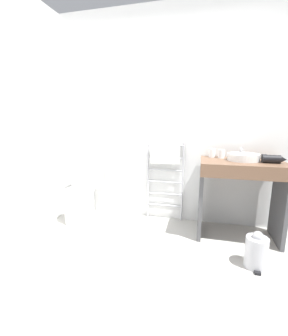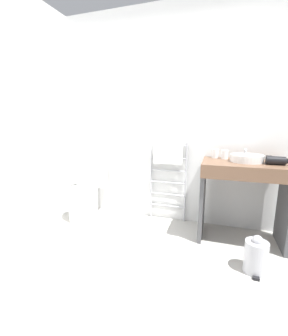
# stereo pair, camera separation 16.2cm
# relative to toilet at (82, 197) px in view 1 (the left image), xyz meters

# --- Properties ---
(ground_plane) EXTENTS (12.00, 12.00, 0.00)m
(ground_plane) POSITION_rel_toilet_xyz_m (0.98, -1.23, -0.31)
(ground_plane) COLOR #B2AFA8
(wall_back) EXTENTS (2.93, 0.12, 2.61)m
(wall_back) POSITION_rel_toilet_xyz_m (0.98, 0.39, 0.99)
(wall_back) COLOR white
(wall_back) RESTS_ON ground_plane
(wall_side) EXTENTS (0.12, 2.30, 2.61)m
(wall_side) POSITION_rel_toilet_xyz_m (-0.43, -0.45, 0.99)
(wall_side) COLOR white
(wall_side) RESTS_ON ground_plane
(toilet) EXTENTS (0.40, 0.51, 0.78)m
(toilet) POSITION_rel_toilet_xyz_m (0.00, 0.00, 0.00)
(toilet) COLOR white
(toilet) RESTS_ON ground_plane
(towel_radiator) EXTENTS (0.48, 0.06, 1.02)m
(towel_radiator) POSITION_rel_toilet_xyz_m (1.04, 0.28, 0.42)
(towel_radiator) COLOR silver
(towel_radiator) RESTS_ON ground_plane
(vanity_counter) EXTENTS (0.85, 0.55, 0.86)m
(vanity_counter) POSITION_rel_toilet_xyz_m (1.90, 0.02, 0.26)
(vanity_counter) COLOR brown
(vanity_counter) RESTS_ON ground_plane
(sink_basin) EXTENTS (0.32, 0.32, 0.07)m
(sink_basin) POSITION_rel_toilet_xyz_m (1.91, 0.06, 0.59)
(sink_basin) COLOR white
(sink_basin) RESTS_ON vanity_counter
(faucet) EXTENTS (0.02, 0.10, 0.12)m
(faucet) POSITION_rel_toilet_xyz_m (1.91, 0.24, 0.63)
(faucet) COLOR silver
(faucet) RESTS_ON vanity_counter
(cup_near_wall) EXTENTS (0.07, 0.07, 0.10)m
(cup_near_wall) POSITION_rel_toilet_xyz_m (1.59, 0.21, 0.60)
(cup_near_wall) COLOR white
(cup_near_wall) RESTS_ON vanity_counter
(cup_near_edge) EXTENTS (0.07, 0.07, 0.10)m
(cup_near_edge) POSITION_rel_toilet_xyz_m (1.70, 0.18, 0.60)
(cup_near_edge) COLOR white
(cup_near_edge) RESTS_ON vanity_counter
(hair_dryer) EXTENTS (0.22, 0.18, 0.08)m
(hair_dryer) POSITION_rel_toilet_xyz_m (2.17, -0.02, 0.59)
(hair_dryer) COLOR black
(hair_dryer) RESTS_ON vanity_counter
(trash_bin) EXTENTS (0.19, 0.22, 0.34)m
(trash_bin) POSITION_rel_toilet_xyz_m (1.99, -0.51, -0.17)
(trash_bin) COLOR #B7B7BC
(trash_bin) RESTS_ON ground_plane
(bath_mat) EXTENTS (0.56, 0.36, 0.01)m
(bath_mat) POSITION_rel_toilet_xyz_m (0.01, -0.67, -0.31)
(bath_mat) COLOR silver
(bath_mat) RESTS_ON ground_plane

